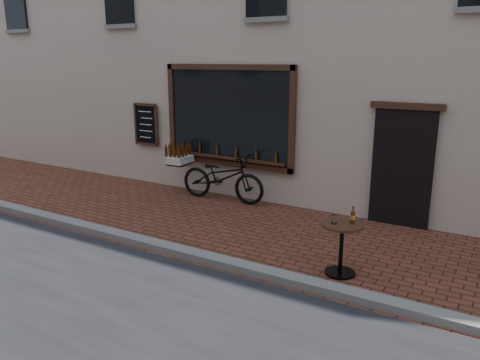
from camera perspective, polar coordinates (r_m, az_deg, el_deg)
The scene contains 4 objects.
ground at distance 7.16m, azimuth -3.10°, elevation -10.93°, with size 90.00×90.00×0.00m, color #522B1A.
kerb at distance 7.29m, azimuth -2.22°, elevation -9.93°, with size 90.00×0.25×0.12m, color slate.
cargo_bicycle at distance 10.40m, azimuth -2.35°, elevation 0.43°, with size 2.42×0.82×1.14m.
bistro_table at distance 6.98m, azimuth 12.32°, elevation -6.92°, with size 0.61×0.61×1.05m.
Camera 1 is at (3.61, -5.36, 3.07)m, focal length 35.00 mm.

